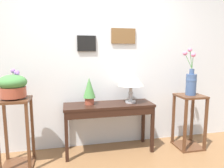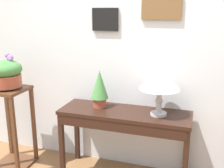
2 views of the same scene
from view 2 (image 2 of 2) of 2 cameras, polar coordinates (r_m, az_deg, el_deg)
The scene contains 6 objects.
back_wall_with_art at distance 2.86m, azimuth 2.74°, elevation 9.47°, with size 9.00×0.13×2.80m.
console_table at distance 2.71m, azimuth 2.47°, elevation -7.75°, with size 1.28×0.43×0.72m.
table_lamp at distance 2.53m, azimuth 9.96°, elevation 1.20°, with size 0.38×0.38×0.48m.
potted_plant_on_console at distance 2.75m, azimuth -2.60°, elevation -0.69°, with size 0.18×0.18×0.39m.
pedestal_stand_left at distance 3.20m, azimuth -20.16°, elevation -8.54°, with size 0.38×0.38×0.89m.
planter_bowl_wide_left at distance 3.02m, azimuth -21.17°, elevation 2.11°, with size 0.33×0.33×0.37m.
Camera 2 is at (0.74, -1.17, 1.67)m, focal length 44.00 mm.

